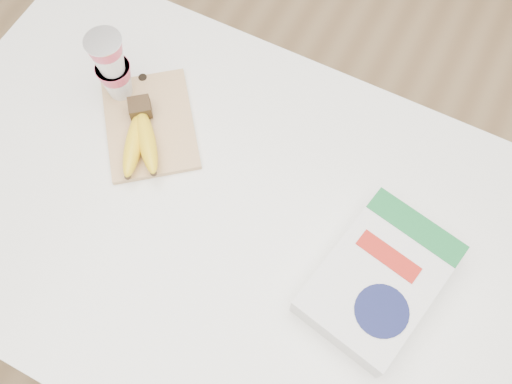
# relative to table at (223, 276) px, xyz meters

# --- Properties ---
(room) EXTENTS (4.00, 4.00, 4.00)m
(room) POSITION_rel_table_xyz_m (0.00, 0.00, 0.85)
(room) COLOR tan
(room) RESTS_ON ground
(table) EXTENTS (1.35, 0.90, 1.01)m
(table) POSITION_rel_table_xyz_m (0.00, 0.00, 0.00)
(table) COLOR white
(table) RESTS_ON ground
(cutting_board) EXTENTS (0.31, 0.33, 0.01)m
(cutting_board) POSITION_rel_table_xyz_m (-0.22, 0.12, 0.51)
(cutting_board) COLOR #E0BD7B
(cutting_board) RESTS_ON table
(bananas) EXTENTS (0.16, 0.20, 0.06)m
(bananas) POSITION_rel_table_xyz_m (-0.21, 0.07, 0.54)
(bananas) COLOR #382816
(bananas) RESTS_ON cutting_board
(yogurt_stack) EXTENTS (0.08, 0.08, 0.18)m
(yogurt_stack) POSITION_rel_table_xyz_m (-0.32, 0.16, 0.62)
(yogurt_stack) COLOR white
(yogurt_stack) RESTS_ON cutting_board
(cereal_box) EXTENTS (0.26, 0.33, 0.07)m
(cereal_box) POSITION_rel_table_xyz_m (0.37, 0.01, 0.54)
(cereal_box) COLOR white
(cereal_box) RESTS_ON table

